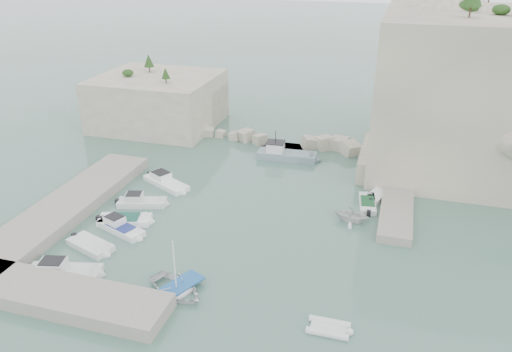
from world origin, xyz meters
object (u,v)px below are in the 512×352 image
(tender_east_d, at_px, (377,185))
(work_boat, at_px, (287,159))
(motorboat_a, at_px, (166,185))
(motorboat_c, at_px, (125,222))
(inflatable_dinghy, at_px, (328,330))
(motorboat_b, at_px, (142,205))
(tender_east_b, at_px, (367,206))
(rowboat, at_px, (177,293))
(motorboat_e, at_px, (91,248))
(motorboat_d, at_px, (121,231))
(tender_east_c, at_px, (378,197))
(tender_east_a, at_px, (351,221))
(motorboat_f, at_px, (65,275))

(tender_east_d, xyz_separation_m, work_boat, (-10.93, 4.13, 0.00))
(motorboat_a, xyz_separation_m, motorboat_c, (-0.20, -8.24, 0.00))
(inflatable_dinghy, height_order, tender_east_d, tender_east_d)
(motorboat_b, xyz_separation_m, work_boat, (11.02, 15.50, 0.00))
(tender_east_b, height_order, tender_east_d, tender_east_d)
(rowboat, relative_size, work_boat, 0.63)
(motorboat_c, xyz_separation_m, motorboat_e, (-0.60, -4.64, 0.00))
(motorboat_d, xyz_separation_m, tender_east_c, (21.70, 13.52, 0.00))
(inflatable_dinghy, bearing_deg, tender_east_d, 86.27)
(tender_east_a, xyz_separation_m, tender_east_c, (2.06, 5.84, 0.00))
(tender_east_b, bearing_deg, motorboat_e, 115.10)
(motorboat_f, height_order, rowboat, motorboat_f)
(motorboat_b, relative_size, tender_east_c, 1.18)
(rowboat, distance_m, tender_east_d, 26.30)
(motorboat_e, relative_size, rowboat, 0.96)
(motorboat_b, height_order, inflatable_dinghy, motorboat_b)
(tender_east_a, bearing_deg, inflatable_dinghy, -172.08)
(motorboat_e, height_order, motorboat_f, motorboat_f)
(motorboat_a, relative_size, motorboat_d, 1.18)
(motorboat_c, distance_m, motorboat_d, 1.58)
(tender_east_b, height_order, tender_east_c, same)
(motorboat_c, bearing_deg, work_boat, 44.51)
(motorboat_e, xyz_separation_m, tender_east_d, (22.43, 19.50, 0.00))
(motorboat_a, xyz_separation_m, motorboat_f, (-0.56, -16.77, 0.00))
(motorboat_e, xyz_separation_m, work_boat, (11.50, 23.63, 0.00))
(tender_east_b, xyz_separation_m, work_boat, (-10.38, 9.35, 0.00))
(motorboat_f, bearing_deg, work_boat, 54.18)
(motorboat_c, distance_m, tender_east_a, 21.03)
(motorboat_b, height_order, tender_east_b, motorboat_b)
(rowboat, bearing_deg, motorboat_e, 95.00)
(motorboat_e, relative_size, work_boat, 0.60)
(tender_east_b, bearing_deg, motorboat_b, 98.00)
(tender_east_a, xyz_separation_m, tender_east_b, (1.18, 3.47, 0.00))
(motorboat_f, height_order, inflatable_dinghy, motorboat_f)
(tender_east_a, distance_m, tender_east_b, 3.66)
(motorboat_f, distance_m, rowboat, 9.32)
(motorboat_d, xyz_separation_m, tender_east_d, (21.37, 16.37, 0.00))
(motorboat_a, relative_size, tender_east_c, 1.45)
(motorboat_a, height_order, motorboat_c, motorboat_a)
(work_boat, bearing_deg, motorboat_b, -128.47)
(motorboat_b, height_order, work_boat, work_boat)
(motorboat_e, bearing_deg, inflatable_dinghy, 7.96)
(motorboat_b, distance_m, motorboat_c, 3.49)
(tender_east_c, height_order, work_boat, work_boat)
(motorboat_d, distance_m, rowboat, 10.74)
(motorboat_c, distance_m, work_boat, 21.90)
(motorboat_e, relative_size, tender_east_c, 1.05)
(motorboat_e, xyz_separation_m, inflatable_dinghy, (20.97, -4.14, 0.00))
(motorboat_f, height_order, work_boat, work_boat)
(motorboat_a, bearing_deg, motorboat_b, -66.54)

